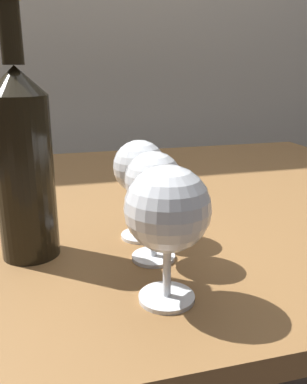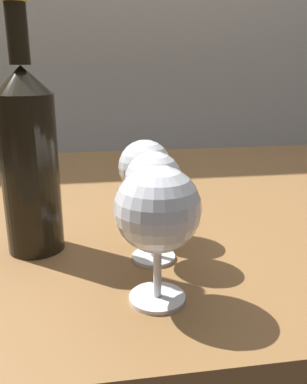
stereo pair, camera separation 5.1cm
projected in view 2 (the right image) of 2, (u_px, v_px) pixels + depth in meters
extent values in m
cube|color=brown|center=(149.00, 206.00, 0.79)|extent=(1.28, 0.93, 0.03)
cylinder|color=brown|center=(301.00, 262.00, 1.37)|extent=(0.06, 0.06, 0.72)
cylinder|color=white|center=(157.00, 298.00, 0.45)|extent=(0.06, 0.06, 0.00)
cylinder|color=white|center=(157.00, 266.00, 0.44)|extent=(0.01, 0.01, 0.07)
sphere|color=white|center=(158.00, 209.00, 0.42)|extent=(0.09, 0.09, 0.09)
ellipsoid|color=#EACC66|center=(158.00, 212.00, 0.42)|extent=(0.08, 0.08, 0.03)
cylinder|color=white|center=(154.00, 257.00, 0.54)|extent=(0.06, 0.06, 0.00)
cylinder|color=white|center=(154.00, 227.00, 0.53)|extent=(0.01, 0.01, 0.08)
sphere|color=white|center=(154.00, 180.00, 0.51)|extent=(0.07, 0.07, 0.07)
ellipsoid|color=pink|center=(154.00, 180.00, 0.51)|extent=(0.06, 0.06, 0.03)
cylinder|color=white|center=(145.00, 235.00, 0.61)|extent=(0.06, 0.06, 0.00)
cylinder|color=white|center=(145.00, 209.00, 0.60)|extent=(0.01, 0.01, 0.08)
sphere|color=white|center=(145.00, 166.00, 0.58)|extent=(0.08, 0.08, 0.08)
ellipsoid|color=beige|center=(145.00, 166.00, 0.58)|extent=(0.07, 0.07, 0.04)
cylinder|color=black|center=(31.00, 176.00, 0.54)|extent=(0.08, 0.08, 0.21)
cone|color=black|center=(22.00, 80.00, 0.50)|extent=(0.08, 0.08, 0.03)
cylinder|color=black|center=(17.00, 34.00, 0.49)|extent=(0.03, 0.03, 0.07)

